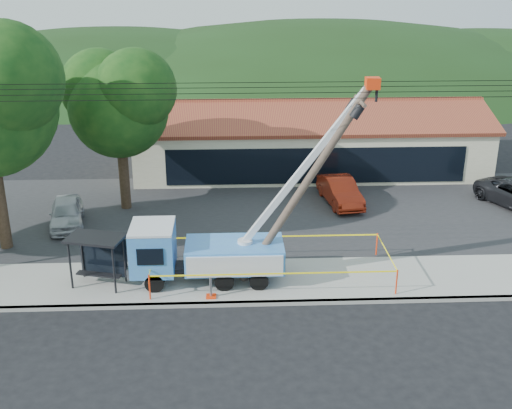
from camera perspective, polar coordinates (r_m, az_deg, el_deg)
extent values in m
plane|color=black|center=(24.41, 0.82, -11.38)|extent=(120.00, 120.00, 0.00)
cube|color=#A2A098|center=(26.17, 0.55, -8.77)|extent=(60.00, 0.25, 0.15)
cube|color=#A2A098|center=(27.83, 0.35, -6.83)|extent=(60.00, 4.00, 0.15)
cube|color=#28282B|center=(35.10, -0.30, -0.74)|extent=(60.00, 12.00, 0.10)
cube|color=beige|center=(42.46, 4.69, 5.44)|extent=(22.00, 8.00, 3.40)
cube|color=black|center=(38.72, 5.40, 3.45)|extent=(18.04, 0.08, 2.21)
cube|color=maroon|center=(39.99, 5.13, 7.70)|extent=(22.50, 4.53, 1.52)
cube|color=maroon|center=(43.86, 4.46, 8.92)|extent=(22.50, 4.53, 1.52)
cube|color=maroon|center=(41.78, 4.81, 9.21)|extent=(22.50, 0.30, 0.25)
cylinder|color=#332316|center=(32.29, -21.81, 0.41)|extent=(0.56, 0.56, 5.06)
sphere|color=#0F3710|center=(29.69, -21.49, 10.31)|extent=(5.04, 5.04, 5.04)
cylinder|color=#332316|center=(35.78, -11.66, 2.72)|extent=(0.56, 0.56, 4.18)
sphere|color=#0F3710|center=(34.84, -12.10, 8.36)|extent=(5.25, 5.25, 5.25)
sphere|color=#0F3710|center=(35.52, -13.73, 10.03)|extent=(4.20, 4.20, 4.20)
sphere|color=#0F3710|center=(33.78, -10.64, 10.05)|extent=(4.20, 4.20, 4.20)
ellipsoid|color=#193112|center=(77.91, -12.89, 10.90)|extent=(78.40, 56.00, 28.00)
ellipsoid|color=#193112|center=(77.51, 5.97, 11.26)|extent=(89.60, 64.00, 32.00)
ellipsoid|color=#193112|center=(82.81, 20.05, 10.75)|extent=(72.80, 52.00, 26.00)
cylinder|color=black|center=(24.19, 0.49, 9.36)|extent=(60.00, 0.02, 0.02)
cylinder|color=black|center=(24.66, 0.43, 9.87)|extent=(60.00, 0.02, 0.02)
cylinder|color=black|center=(25.13, 0.38, 10.36)|extent=(60.00, 0.02, 0.02)
cylinder|color=black|center=(25.50, 0.33, 10.80)|extent=(60.00, 0.02, 0.02)
cylinder|color=black|center=(27.03, -9.01, -6.89)|extent=(0.81, 0.27, 0.81)
cylinder|color=black|center=(28.70, -8.63, -5.12)|extent=(0.81, 0.27, 0.81)
cylinder|color=black|center=(26.85, -2.84, -6.84)|extent=(0.81, 0.27, 0.81)
cylinder|color=black|center=(28.53, -2.84, -5.06)|extent=(0.81, 0.27, 0.81)
cylinder|color=black|center=(26.87, 0.25, -6.79)|extent=(0.81, 0.27, 0.81)
cylinder|color=black|center=(28.55, 0.07, -5.01)|extent=(0.81, 0.27, 0.81)
cube|color=black|center=(27.59, -3.98, -5.52)|extent=(5.95, 0.90, 0.23)
cube|color=#3D7CD9|center=(27.38, -9.13, -3.88)|extent=(1.80, 2.16, 1.89)
cube|color=silver|center=(26.98, -9.25, -1.97)|extent=(1.80, 2.16, 0.11)
cube|color=black|center=(27.44, -10.93, -3.64)|extent=(0.07, 1.62, 0.81)
cube|color=gray|center=(27.82, -10.99, -5.24)|extent=(0.14, 2.07, 0.45)
cube|color=#3D7CD9|center=(27.34, -1.92, -4.48)|extent=(4.15, 2.16, 1.08)
cylinder|color=silver|center=(27.18, -0.98, -3.69)|extent=(0.63, 0.63, 0.54)
cube|color=silver|center=(26.07, 4.44, 3.52)|extent=(5.16, 0.25, 6.80)
cube|color=gray|center=(26.04, 5.04, 4.00)|extent=(3.11, 0.16, 4.09)
cube|color=#F9360D|center=(25.52, 10.33, 10.56)|extent=(0.54, 0.45, 0.45)
cube|color=#F9360D|center=(26.52, -4.01, -8.16)|extent=(0.41, 0.41, 0.07)
cube|color=#F9360D|center=(29.26, 0.73, -5.14)|extent=(0.41, 0.41, 0.07)
cylinder|color=#4D3B31|center=(26.26, 4.27, 1.60)|extent=(5.37, 0.33, 8.61)
cube|color=#4D3B31|center=(25.65, 9.24, 9.07)|extent=(0.17, 1.86, 0.17)
cylinder|color=black|center=(26.17, 8.54, 8.65)|extent=(0.59, 0.37, 0.63)
cylinder|color=black|center=(25.18, 8.97, 8.13)|extent=(0.59, 0.37, 0.63)
cylinder|color=black|center=(27.73, -16.18, -5.24)|extent=(0.11, 0.11, 2.13)
cylinder|color=black|center=(26.90, -12.50, -5.73)|extent=(0.11, 0.11, 2.13)
cylinder|color=black|center=(28.57, -15.19, -4.33)|extent=(0.11, 0.11, 2.13)
cylinder|color=black|center=(27.76, -11.60, -4.78)|extent=(0.11, 0.11, 2.13)
cube|color=black|center=(27.27, -14.09, -2.92)|extent=(2.60, 1.97, 0.11)
cube|color=black|center=(28.19, -13.39, -4.52)|extent=(2.07, 0.60, 1.77)
cube|color=black|center=(27.98, -13.79, -6.07)|extent=(1.98, 0.85, 0.07)
cylinder|color=#F9360D|center=(26.39, -9.44, -7.28)|extent=(0.07, 0.07, 1.09)
cylinder|color=#F9360D|center=(27.05, 12.39, -6.76)|extent=(0.07, 0.07, 1.09)
cylinder|color=#F9360D|center=(30.26, 10.68, -3.51)|extent=(0.07, 0.07, 1.09)
cylinder|color=#F9360D|center=(29.67, -8.66, -3.89)|extent=(0.07, 0.07, 1.09)
cube|color=#FFEA0D|center=(26.01, 1.63, -6.19)|extent=(10.06, 0.01, 0.07)
cube|color=#FFEA0D|center=(28.43, 11.55, -4.16)|extent=(0.01, 3.70, 0.07)
cube|color=#FFEA0D|center=(29.34, 1.12, -2.89)|extent=(10.06, 0.01, 0.07)
cube|color=#FFEA0D|center=(27.80, -9.08, -4.58)|extent=(0.01, 3.70, 0.07)
imported|color=#ADAFB5|center=(34.77, -16.35, -1.95)|extent=(2.42, 4.35, 1.40)
imported|color=maroon|center=(36.66, 7.43, -0.03)|extent=(2.19, 4.62, 1.46)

